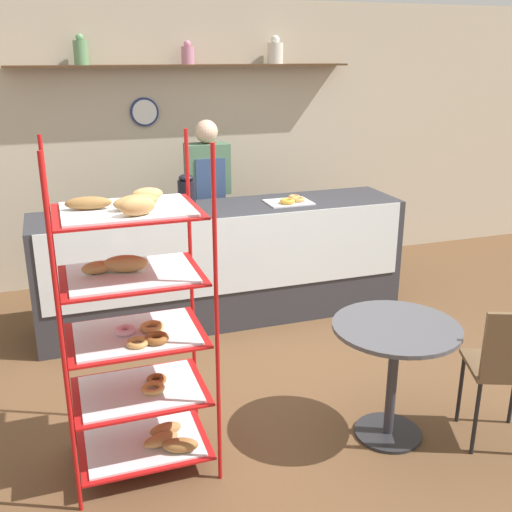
# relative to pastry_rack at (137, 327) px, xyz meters

# --- Properties ---
(ground_plane) EXTENTS (14.00, 14.00, 0.00)m
(ground_plane) POSITION_rel_pastry_rack_xyz_m (0.97, 0.43, -0.85)
(ground_plane) COLOR brown
(back_wall) EXTENTS (10.00, 0.30, 2.70)m
(back_wall) POSITION_rel_pastry_rack_xyz_m (0.97, 3.04, 0.52)
(back_wall) COLOR beige
(back_wall) RESTS_ON ground_plane
(display_counter) EXTENTS (3.10, 0.67, 0.99)m
(display_counter) POSITION_rel_pastry_rack_xyz_m (0.97, 1.76, -0.35)
(display_counter) COLOR #333338
(display_counter) RESTS_ON ground_plane
(pastry_rack) EXTENTS (0.76, 0.57, 1.83)m
(pastry_rack) POSITION_rel_pastry_rack_xyz_m (0.00, 0.00, 0.00)
(pastry_rack) COLOR #B71414
(pastry_rack) RESTS_ON ground_plane
(person_worker) EXTENTS (0.39, 0.23, 1.65)m
(person_worker) POSITION_rel_pastry_rack_xyz_m (1.01, 2.37, 0.06)
(person_worker) COLOR #282833
(person_worker) RESTS_ON ground_plane
(cafe_table) EXTENTS (0.74, 0.74, 0.73)m
(cafe_table) POSITION_rel_pastry_rack_xyz_m (1.44, -0.22, -0.29)
(cafe_table) COLOR #262628
(cafe_table) RESTS_ON ground_plane
(cafe_chair) EXTENTS (0.49, 0.49, 0.90)m
(cafe_chair) POSITION_rel_pastry_rack_xyz_m (1.98, -0.53, -0.29)
(cafe_chair) COLOR black
(cafe_chair) RESTS_ON ground_plane
(coffee_carafe) EXTENTS (0.14, 0.14, 0.31)m
(coffee_carafe) POSITION_rel_pastry_rack_xyz_m (0.66, 1.69, 0.30)
(coffee_carafe) COLOR black
(coffee_carafe) RESTS_ON display_counter
(donut_tray_counter) EXTENTS (0.38, 0.29, 0.05)m
(donut_tray_counter) POSITION_rel_pastry_rack_xyz_m (1.57, 1.72, 0.17)
(donut_tray_counter) COLOR silver
(donut_tray_counter) RESTS_ON display_counter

